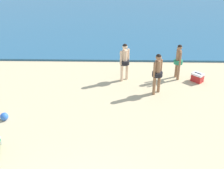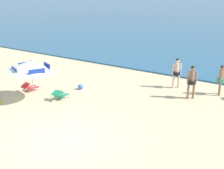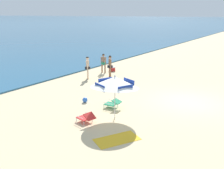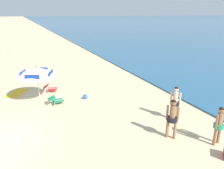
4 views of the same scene
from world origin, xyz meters
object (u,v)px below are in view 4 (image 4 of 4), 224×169
(lounge_chair_beside_umbrella, at_px, (50,88))
(person_standing_near_shore, at_px, (175,101))
(beach_ball, at_px, (85,96))
(beach_towel, at_px, (18,93))
(person_standing_beside, at_px, (172,116))
(lounge_chair_under_umbrella, at_px, (56,100))
(person_wading_in, at_px, (219,123))
(beach_umbrella_striped_main, at_px, (37,71))

(lounge_chair_beside_umbrella, xyz_separation_m, person_standing_near_shore, (6.53, 5.16, 0.74))
(beach_ball, xyz_separation_m, beach_towel, (-2.74, -3.91, -0.14))
(beach_towel, bearing_deg, person_standing_near_shore, 45.43)
(person_standing_beside, xyz_separation_m, beach_ball, (-5.70, -2.12, -0.87))
(lounge_chair_beside_umbrella, bearing_deg, person_standing_near_shore, 38.29)
(lounge_chair_beside_umbrella, distance_m, person_standing_beside, 8.82)
(lounge_chair_under_umbrella, xyz_separation_m, person_standing_beside, (5.56, 3.93, 0.74))
(person_standing_beside, relative_size, beach_towel, 0.98)
(beach_ball, height_order, beach_towel, beach_ball)
(person_wading_in, bearing_deg, person_standing_beside, -127.84)
(person_standing_near_shore, relative_size, person_wading_in, 1.06)
(beach_ball, relative_size, beach_towel, 0.16)
(lounge_chair_under_umbrella, relative_size, person_wading_in, 0.56)
(beach_ball, distance_m, beach_towel, 4.78)
(lounge_chair_under_umbrella, relative_size, person_standing_beside, 0.52)
(beach_towel, bearing_deg, beach_ball, 55.02)
(beach_umbrella_striped_main, distance_m, lounge_chair_beside_umbrella, 2.11)
(person_standing_near_shore, bearing_deg, beach_ball, -142.89)
(beach_umbrella_striped_main, height_order, lounge_chair_beside_umbrella, beach_umbrella_striped_main)
(person_standing_near_shore, height_order, beach_ball, person_standing_near_shore)
(beach_towel, bearing_deg, lounge_chair_beside_umbrella, 74.05)
(beach_umbrella_striped_main, relative_size, lounge_chair_beside_umbrella, 2.79)
(lounge_chair_under_umbrella, height_order, person_standing_near_shore, person_standing_near_shore)
(person_standing_beside, relative_size, beach_ball, 5.99)
(lounge_chair_under_umbrella, distance_m, lounge_chair_beside_umbrella, 2.29)
(person_wading_in, bearing_deg, person_standing_near_shore, -174.85)
(person_standing_beside, bearing_deg, beach_umbrella_striped_main, -144.34)
(beach_umbrella_striped_main, xyz_separation_m, beach_towel, (-1.80, -1.27, -1.80))
(lounge_chair_beside_umbrella, xyz_separation_m, beach_towel, (-0.59, -2.07, -0.26))
(lounge_chair_under_umbrella, xyz_separation_m, person_wading_in, (6.66, 5.35, 0.67))
(lounge_chair_under_umbrella, relative_size, beach_ball, 3.13)
(lounge_chair_under_umbrella, distance_m, person_standing_beside, 6.85)
(lounge_chair_under_umbrella, height_order, person_standing_beside, person_standing_beside)
(person_wading_in, distance_m, beach_towel, 12.13)
(lounge_chair_under_umbrella, bearing_deg, lounge_chair_beside_umbrella, -179.36)
(lounge_chair_under_umbrella, height_order, person_wading_in, person_wading_in)
(person_standing_beside, distance_m, beach_ball, 6.14)
(person_wading_in, bearing_deg, beach_towel, -142.02)
(person_standing_near_shore, distance_m, beach_ball, 5.57)
(person_standing_near_shore, relative_size, person_standing_beside, 0.99)
(lounge_chair_under_umbrella, relative_size, beach_towel, 0.51)
(beach_umbrella_striped_main, xyz_separation_m, lounge_chair_under_umbrella, (1.08, 0.83, -1.53))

